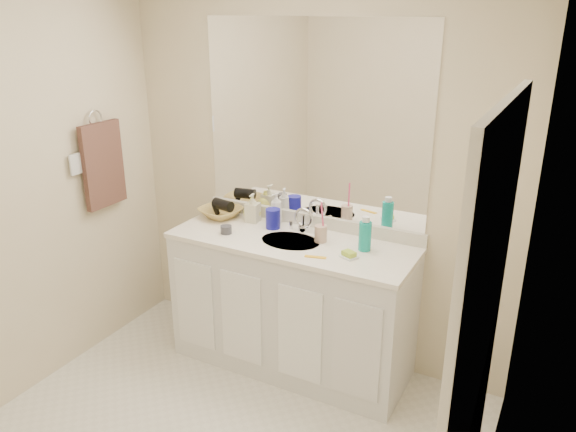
# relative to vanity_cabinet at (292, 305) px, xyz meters

# --- Properties ---
(wall_back) EXTENTS (2.60, 0.02, 2.40)m
(wall_back) POSITION_rel_vanity_cabinet_xyz_m (0.00, 0.28, 0.77)
(wall_back) COLOR beige
(wall_back) RESTS_ON floor
(wall_right) EXTENTS (0.02, 2.60, 2.40)m
(wall_right) POSITION_rel_vanity_cabinet_xyz_m (1.30, -1.02, 0.77)
(wall_right) COLOR beige
(wall_right) RESTS_ON floor
(vanity_cabinet) EXTENTS (1.50, 0.55, 0.85)m
(vanity_cabinet) POSITION_rel_vanity_cabinet_xyz_m (0.00, 0.00, 0.00)
(vanity_cabinet) COLOR silver
(vanity_cabinet) RESTS_ON floor
(countertop) EXTENTS (1.52, 0.57, 0.03)m
(countertop) POSITION_rel_vanity_cabinet_xyz_m (0.00, 0.00, 0.44)
(countertop) COLOR white
(countertop) RESTS_ON vanity_cabinet
(backsplash) EXTENTS (1.52, 0.03, 0.08)m
(backsplash) POSITION_rel_vanity_cabinet_xyz_m (0.00, 0.26, 0.50)
(backsplash) COLOR silver
(backsplash) RESTS_ON countertop
(sink_basin) EXTENTS (0.37, 0.37, 0.02)m
(sink_basin) POSITION_rel_vanity_cabinet_xyz_m (0.00, -0.02, 0.44)
(sink_basin) COLOR #BBB7A4
(sink_basin) RESTS_ON countertop
(faucet) EXTENTS (0.02, 0.02, 0.11)m
(faucet) POSITION_rel_vanity_cabinet_xyz_m (0.00, 0.16, 0.51)
(faucet) COLOR silver
(faucet) RESTS_ON countertop
(mirror) EXTENTS (1.48, 0.01, 1.20)m
(mirror) POSITION_rel_vanity_cabinet_xyz_m (0.00, 0.27, 1.14)
(mirror) COLOR white
(mirror) RESTS_ON wall_back
(blue_mug) EXTENTS (0.12, 0.12, 0.13)m
(blue_mug) POSITION_rel_vanity_cabinet_xyz_m (-0.20, 0.12, 0.52)
(blue_mug) COLOR #17179E
(blue_mug) RESTS_ON countertop
(tan_cup) EXTENTS (0.09, 0.09, 0.10)m
(tan_cup) POSITION_rel_vanity_cabinet_xyz_m (0.17, 0.06, 0.51)
(tan_cup) COLOR tan
(tan_cup) RESTS_ON countertop
(toothbrush) EXTENTS (0.02, 0.04, 0.21)m
(toothbrush) POSITION_rel_vanity_cabinet_xyz_m (0.18, 0.06, 0.60)
(toothbrush) COLOR #F9417E
(toothbrush) RESTS_ON tan_cup
(mouthwash_bottle) EXTENTS (0.08, 0.08, 0.17)m
(mouthwash_bottle) POSITION_rel_vanity_cabinet_xyz_m (0.44, 0.06, 0.54)
(mouthwash_bottle) COLOR #0C9B90
(mouthwash_bottle) RESTS_ON countertop
(soap_dish) EXTENTS (0.11, 0.11, 0.01)m
(soap_dish) POSITION_rel_vanity_cabinet_xyz_m (0.41, -0.08, 0.46)
(soap_dish) COLOR white
(soap_dish) RESTS_ON countertop
(green_soap) EXTENTS (0.09, 0.08, 0.03)m
(green_soap) POSITION_rel_vanity_cabinet_xyz_m (0.41, -0.08, 0.48)
(green_soap) COLOR #A3C730
(green_soap) RESTS_ON soap_dish
(orange_comb) EXTENTS (0.13, 0.06, 0.01)m
(orange_comb) POSITION_rel_vanity_cabinet_xyz_m (0.24, -0.17, 0.46)
(orange_comb) COLOR yellow
(orange_comb) RESTS_ON countertop
(dark_jar) EXTENTS (0.09, 0.09, 0.05)m
(dark_jar) POSITION_rel_vanity_cabinet_xyz_m (-0.41, -0.10, 0.48)
(dark_jar) COLOR #393940
(dark_jar) RESTS_ON countertop
(soap_bottle_white) EXTENTS (0.10, 0.10, 0.20)m
(soap_bottle_white) POSITION_rel_vanity_cabinet_xyz_m (-0.23, 0.21, 0.56)
(soap_bottle_white) COLOR white
(soap_bottle_white) RESTS_ON countertop
(soap_bottle_cream) EXTENTS (0.10, 0.10, 0.19)m
(soap_bottle_cream) POSITION_rel_vanity_cabinet_xyz_m (-0.37, 0.15, 0.55)
(soap_bottle_cream) COLOR beige
(soap_bottle_cream) RESTS_ON countertop
(soap_bottle_yellow) EXTENTS (0.16, 0.16, 0.15)m
(soap_bottle_yellow) POSITION_rel_vanity_cabinet_xyz_m (-0.39, 0.18, 0.53)
(soap_bottle_yellow) COLOR #D3D152
(soap_bottle_yellow) RESTS_ON countertop
(wicker_basket) EXTENTS (0.32, 0.32, 0.07)m
(wicker_basket) POSITION_rel_vanity_cabinet_xyz_m (-0.60, 0.12, 0.49)
(wicker_basket) COLOR #A88944
(wicker_basket) RESTS_ON countertop
(hair_dryer) EXTENTS (0.16, 0.10, 0.07)m
(hair_dryer) POSITION_rel_vanity_cabinet_xyz_m (-0.58, 0.12, 0.54)
(hair_dryer) COLOR black
(hair_dryer) RESTS_ON wicker_basket
(towel_ring) EXTENTS (0.01, 0.11, 0.11)m
(towel_ring) POSITION_rel_vanity_cabinet_xyz_m (-1.27, -0.25, 1.12)
(towel_ring) COLOR silver
(towel_ring) RESTS_ON wall_left
(hand_towel) EXTENTS (0.04, 0.32, 0.55)m
(hand_towel) POSITION_rel_vanity_cabinet_xyz_m (-1.25, -0.25, 0.82)
(hand_towel) COLOR #33201B
(hand_towel) RESTS_ON towel_ring
(switch_plate) EXTENTS (0.01, 0.08, 0.13)m
(switch_plate) POSITION_rel_vanity_cabinet_xyz_m (-1.27, -0.45, 0.88)
(switch_plate) COLOR silver
(switch_plate) RESTS_ON wall_left
(door) EXTENTS (0.02, 0.82, 2.00)m
(door) POSITION_rel_vanity_cabinet_xyz_m (1.29, -1.32, 0.57)
(door) COLOR white
(door) RESTS_ON floor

